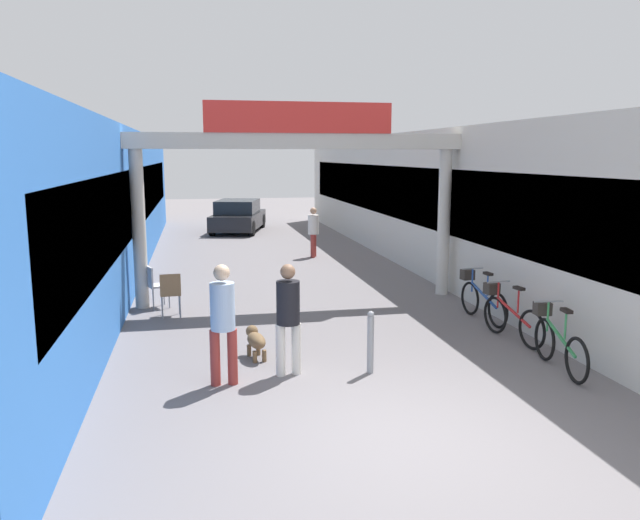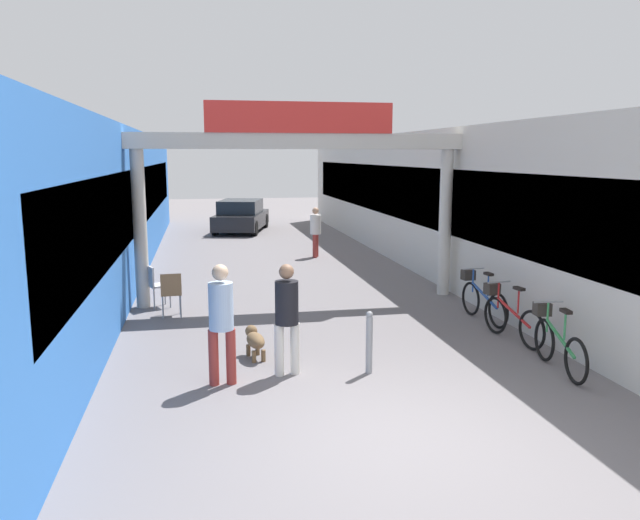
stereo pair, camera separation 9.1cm
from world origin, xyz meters
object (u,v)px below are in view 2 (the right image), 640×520
dog_on_leash (255,340)px  parked_car_black (241,216)px  bicycle_green_nearest (556,341)px  bicycle_blue_third (481,298)px  pedestrian_with_dog (287,312)px  pedestrian_carrying_crate (316,229)px  bollard_post_metal (369,342)px  cafe_chair_aluminium_farther (155,282)px  pedestrian_companion (221,316)px  cafe_chair_wood_nearer (171,290)px  bicycle_red_second (509,315)px

dog_on_leash → parked_car_black: parked_car_black is taller
bicycle_green_nearest → bicycle_blue_third: bearing=87.3°
pedestrian_with_dog → dog_on_leash: size_ratio=2.43×
pedestrian_with_dog → pedestrian_carrying_crate: 10.64m
bollard_post_metal → cafe_chair_aluminium_farther: (-3.36, 4.71, 0.06)m
pedestrian_companion → bollard_post_metal: 2.20m
pedestrian_carrying_crate → bollard_post_metal: pedestrian_carrying_crate is taller
pedestrian_companion → pedestrian_carrying_crate: (3.27, 10.61, -0.09)m
parked_car_black → dog_on_leash: bearing=-92.9°
bicycle_green_nearest → bollard_post_metal: bearing=172.6°
cafe_chair_wood_nearer → pedestrian_carrying_crate: bearing=58.4°
bollard_post_metal → parked_car_black: 17.70m
pedestrian_with_dog → dog_on_leash: 1.14m
bollard_post_metal → bicycle_red_second: bearing=22.7°
bicycle_red_second → cafe_chair_aluminium_farther: 7.13m
pedestrian_companion → pedestrian_carrying_crate: size_ratio=1.09×
pedestrian_companion → cafe_chair_aluminium_farther: (-1.22, 4.77, -0.44)m
pedestrian_with_dog → dog_on_leash: bearing=115.1°
pedestrian_with_dog → bicycle_green_nearest: bearing=-7.5°
pedestrian_with_dog → cafe_chair_aluminium_farther: pedestrian_with_dog is taller
pedestrian_carrying_crate → dog_on_leash: size_ratio=2.32×
bicycle_red_second → bollard_post_metal: (-2.83, -1.18, 0.04)m
dog_on_leash → bicycle_blue_third: 4.76m
pedestrian_carrying_crate → bicycle_green_nearest: size_ratio=0.93×
pedestrian_with_dog → bollard_post_metal: 1.29m
bicycle_red_second → pedestrian_carrying_crate: bearing=100.3°
pedestrian_companion → bicycle_red_second: pedestrian_companion is taller
pedestrian_companion → parked_car_black: bearing=85.5°
pedestrian_companion → bicycle_blue_third: pedestrian_companion is taller
bicycle_green_nearest → bicycle_red_second: 1.54m
parked_car_black → cafe_chair_aluminium_farther: bearing=-101.4°
dog_on_leash → bollard_post_metal: bearing=-32.6°
cafe_chair_wood_nearer → bicycle_blue_third: bearing=-12.7°
bicycle_blue_third → bollard_post_metal: bearing=-139.5°
pedestrian_with_dog → pedestrian_carrying_crate: size_ratio=1.05×
cafe_chair_aluminium_farther → dog_on_leash: bearing=-64.5°
pedestrian_carrying_crate → bicycle_blue_third: bearing=-77.4°
bicycle_red_second → cafe_chair_aluminium_farther: size_ratio=1.89×
parked_car_black → pedestrian_companion: bearing=-94.5°
bicycle_green_nearest → parked_car_black: 18.38m
pedestrian_with_dog → pedestrian_carrying_crate: (2.32, 10.38, -0.05)m
bicycle_blue_third → bollard_post_metal: 3.85m
cafe_chair_aluminium_farther → parked_car_black: parked_car_black is taller
bollard_post_metal → dog_on_leash: bearing=147.4°
cafe_chair_wood_nearer → parked_car_black: bearing=80.7°
pedestrian_carrying_crate → bollard_post_metal: (-1.13, -10.54, -0.41)m
cafe_chair_wood_nearer → dog_on_leash: bearing=-63.6°
dog_on_leash → bollard_post_metal: 1.90m
bicycle_blue_third → parked_car_black: (-3.67, 15.18, 0.21)m
bicycle_green_nearest → bollard_post_metal: (-2.79, 0.36, 0.04)m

